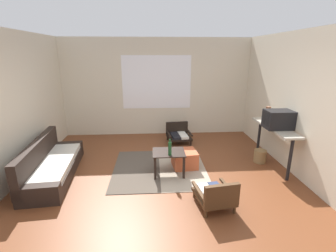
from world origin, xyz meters
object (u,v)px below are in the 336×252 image
object	(u,v)px
couch	(51,165)
console_shelf	(275,132)
clay_vase	(268,116)
armchair_by_window	(178,134)
armchair_striped_foreground	(216,195)
crt_television	(279,119)
ottoman_orange	(185,159)
glass_bottle	(170,148)
wicker_basket	(260,156)
coffee_table	(169,156)

from	to	relation	value
couch	console_shelf	distance (m)	4.48
clay_vase	armchair_by_window	bearing A→B (deg)	147.74
armchair_striped_foreground	console_shelf	xyz separation A→B (m)	(1.56, 1.42, 0.52)
armchair_striped_foreground	couch	bearing A→B (deg)	157.53
console_shelf	armchair_striped_foreground	bearing A→B (deg)	-137.68
armchair_by_window	crt_television	distance (m)	2.58
ottoman_orange	crt_television	world-z (taller)	crt_television
armchair_by_window	crt_television	world-z (taller)	crt_television
couch	ottoman_orange	xyz separation A→B (m)	(2.60, 0.24, -0.05)
couch	clay_vase	size ratio (longest dim) A/B	6.50
ottoman_orange	console_shelf	world-z (taller)	console_shelf
couch	armchair_striped_foreground	distance (m)	3.12
crt_television	console_shelf	bearing A→B (deg)	88.60
armchair_by_window	clay_vase	world-z (taller)	clay_vase
armchair_by_window	glass_bottle	bearing A→B (deg)	-100.68
wicker_basket	armchair_by_window	bearing A→B (deg)	139.67
console_shelf	ottoman_orange	bearing A→B (deg)	179.69
crt_television	armchair_by_window	bearing A→B (deg)	137.76
console_shelf	clay_vase	world-z (taller)	clay_vase
armchair_by_window	glass_bottle	size ratio (longest dim) A/B	2.14
console_shelf	clay_vase	distance (m)	0.44
crt_television	glass_bottle	bearing A→B (deg)	-172.13
couch	armchair_by_window	world-z (taller)	couch
armchair_by_window	console_shelf	xyz separation A→B (m)	(1.82, -1.52, 0.51)
clay_vase	glass_bottle	size ratio (longest dim) A/B	1.06
clay_vase	wicker_basket	size ratio (longest dim) A/B	1.18
armchair_striped_foreground	armchair_by_window	bearing A→B (deg)	95.05
coffee_table	armchair_striped_foreground	world-z (taller)	armchair_striped_foreground
couch	wicker_basket	bearing A→B (deg)	4.80
clay_vase	wicker_basket	xyz separation A→B (m)	(-0.18, -0.24, -0.84)
coffee_table	wicker_basket	size ratio (longest dim) A/B	2.22
couch	armchair_by_window	distance (m)	3.15
clay_vase	glass_bottle	distance (m)	2.36
coffee_table	console_shelf	size ratio (longest dim) A/B	0.42
coffee_table	armchair_striped_foreground	size ratio (longest dim) A/B	0.90
crt_television	glass_bottle	xyz separation A→B (m)	(-2.18, -0.30, -0.43)
armchair_striped_foreground	clay_vase	xyz separation A→B (m)	(1.56, 1.79, 0.75)
console_shelf	crt_television	size ratio (longest dim) A/B	2.61
coffee_table	console_shelf	bearing A→B (deg)	7.25
armchair_by_window	wicker_basket	xyz separation A→B (m)	(1.64, -1.39, -0.09)
armchair_striped_foreground	ottoman_orange	size ratio (longest dim) A/B	1.42
coffee_table	armchair_by_window	bearing A→B (deg)	78.13
armchair_striped_foreground	crt_television	world-z (taller)	crt_television
ottoman_orange	glass_bottle	bearing A→B (deg)	-127.50
crt_television	clay_vase	bearing A→B (deg)	89.64
wicker_basket	ottoman_orange	bearing A→B (deg)	-175.86
coffee_table	ottoman_orange	distance (m)	0.49
glass_bottle	wicker_basket	xyz separation A→B (m)	(2.00, 0.56, -0.46)
clay_vase	coffee_table	bearing A→B (deg)	-163.51
armchair_striped_foreground	coffee_table	bearing A→B (deg)	119.20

